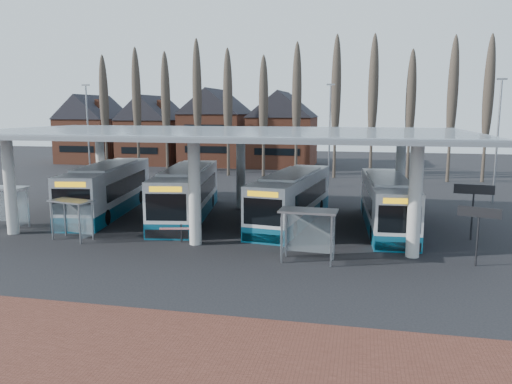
% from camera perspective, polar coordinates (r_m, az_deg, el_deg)
% --- Properties ---
extents(ground, '(140.00, 140.00, 0.00)m').
position_cam_1_polar(ground, '(26.91, -8.64, -7.28)').
color(ground, black).
rests_on(ground, ground).
extents(brick_strip, '(70.00, 10.00, 0.03)m').
position_cam_1_polar(brick_strip, '(17.03, -23.77, -18.16)').
color(brick_strip, brown).
rests_on(brick_strip, ground).
extents(station_canopy, '(32.00, 16.00, 6.34)m').
position_cam_1_polar(station_canopy, '(33.44, -4.03, 5.96)').
color(station_canopy, beige).
rests_on(station_canopy, ground).
extents(poplar_row, '(45.10, 1.10, 14.50)m').
position_cam_1_polar(poplar_row, '(57.83, 2.91, 10.47)').
color(poplar_row, '#473D33').
rests_on(poplar_row, ground).
extents(townhouse_row, '(36.80, 10.30, 12.25)m').
position_cam_1_polar(townhouse_row, '(72.54, -8.17, 7.92)').
color(townhouse_row, brown).
rests_on(townhouse_row, ground).
extents(lamp_post_a, '(0.80, 0.16, 10.17)m').
position_cam_1_polar(lamp_post_a, '(53.58, -18.63, 6.40)').
color(lamp_post_a, slate).
rests_on(lamp_post_a, ground).
extents(lamp_post_b, '(0.80, 0.16, 10.17)m').
position_cam_1_polar(lamp_post_b, '(50.24, 8.40, 6.62)').
color(lamp_post_b, slate).
rests_on(lamp_post_b, ground).
extents(lamp_post_c, '(0.80, 0.16, 10.17)m').
position_cam_1_polar(lamp_post_c, '(45.43, 25.87, 5.51)').
color(lamp_post_c, slate).
rests_on(lamp_post_c, ground).
extents(bus_0, '(4.85, 13.39, 3.64)m').
position_cam_1_polar(bus_0, '(39.13, -16.54, 0.25)').
color(bus_0, silver).
rests_on(bus_0, ground).
extents(bus_1, '(4.85, 13.27, 3.61)m').
position_cam_1_polar(bus_1, '(36.15, -7.92, -0.20)').
color(bus_1, silver).
rests_on(bus_1, ground).
extents(bus_2, '(4.23, 12.64, 3.45)m').
position_cam_1_polar(bus_2, '(34.38, 4.12, -0.76)').
color(bus_2, silver).
rests_on(bus_2, ground).
extents(bus_3, '(3.33, 12.18, 3.35)m').
position_cam_1_polar(bus_3, '(33.82, 14.72, -1.30)').
color(bus_3, silver).
rests_on(bus_3, ground).
extents(shelter_0, '(2.99, 1.58, 2.73)m').
position_cam_1_polar(shelter_0, '(36.39, -26.70, -0.60)').
color(shelter_0, gray).
rests_on(shelter_0, ground).
extents(shelter_1, '(2.81, 1.86, 2.39)m').
position_cam_1_polar(shelter_1, '(31.59, -20.17, -2.01)').
color(shelter_1, gray).
rests_on(shelter_1, ground).
extents(shelter_2, '(2.97, 1.59, 2.69)m').
position_cam_1_polar(shelter_2, '(25.51, 6.03, -3.60)').
color(shelter_2, gray).
rests_on(shelter_2, ground).
extents(info_sign_0, '(1.93, 0.73, 2.97)m').
position_cam_1_polar(info_sign_0, '(26.72, 24.14, -2.62)').
color(info_sign_0, black).
rests_on(info_sign_0, ground).
extents(info_sign_1, '(2.24, 0.32, 3.33)m').
position_cam_1_polar(info_sign_1, '(31.98, 23.63, -0.17)').
color(info_sign_1, black).
rests_on(info_sign_1, ground).
extents(barrier, '(2.11, 0.83, 1.07)m').
position_cam_1_polar(barrier, '(29.14, -8.79, -4.29)').
color(barrier, black).
rests_on(barrier, ground).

